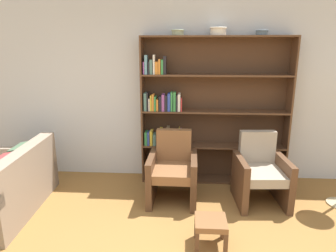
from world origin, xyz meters
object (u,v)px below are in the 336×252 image
bowl_sage (178,32)px  bowl_copper (262,32)px  couch (3,189)px  bowl_brass (218,31)px  bookshelf (201,114)px  armchair_cushioned (261,173)px  armchair_leather (173,170)px  footstool (211,225)px

bowl_sage → bowl_copper: 1.15m
couch → bowl_brass: bearing=-71.4°
bookshelf → armchair_cushioned: (0.78, -0.64, -0.64)m
bowl_sage → bowl_brass: bowl_brass is taller
bowl_copper → bowl_sage: bearing=180.0°
armchair_leather → footstool: armchair_leather is taller
armchair_leather → armchair_cushioned: (1.16, -0.00, 0.00)m
bowl_sage → armchair_leather: (-0.03, -0.62, -1.81)m
bowl_copper → footstool: bearing=-114.4°
bowl_sage → footstool: bowl_sage is taller
bookshelf → bowl_sage: bearing=-176.3°
bowl_brass → bowl_sage: bearing=180.0°
couch → bookshelf: bearing=-69.3°
armchair_cushioned → armchair_leather: bearing=-3.8°
bowl_sage → bowl_brass: bearing=0.0°
armchair_leather → armchair_cushioned: same height
couch → armchair_leather: bearing=-80.8°
bookshelf → armchair_leather: bookshelf is taller
bookshelf → armchair_leather: (-0.38, -0.64, -0.64)m
armchair_leather → footstool: size_ratio=2.84×
couch → armchair_leather: 2.17m
couch → armchair_cushioned: bearing=-85.1°
bowl_brass → armchair_leather: (-0.59, -0.62, -1.83)m
bowl_brass → armchair_cushioned: bowl_brass is taller
couch → footstool: bearing=-105.2°
couch → armchair_leather: (2.12, 0.47, 0.11)m
bowl_sage → armchair_leather: size_ratio=0.20×
bookshelf → footstool: (0.06, -1.65, -0.79)m
bowl_sage → bowl_copper: bowl_sage is taller
bookshelf → armchair_cushioned: 1.19m
bookshelf → bowl_brass: bowl_brass is taller
bowl_copper → footstool: (-0.74, -1.63, -1.96)m
bookshelf → footstool: size_ratio=6.71×
bowl_brass → footstool: bowl_brass is taller
couch → footstool: 2.62m
bowl_brass → couch: bowl_brass is taller
bowl_copper → armchair_leather: (-1.18, -0.62, -1.80)m
bowl_copper → armchair_cushioned: size_ratio=0.19×
armchair_cushioned → footstool: armchair_cushioned is taller
armchair_cushioned → footstool: size_ratio=2.84×
bowl_sage → armchair_leather: bowl_sage is taller
armchair_cushioned → bowl_copper: bearing=-95.5°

